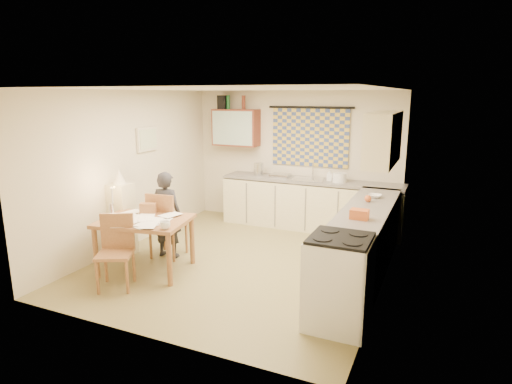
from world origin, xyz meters
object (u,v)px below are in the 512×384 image
at_px(counter_back, 310,205).
at_px(dining_table, 146,245).
at_px(stove, 339,282).
at_px(person, 167,215).
at_px(shelf_stand, 122,219).
at_px(counter_right, 364,242).
at_px(chair_far, 168,237).

height_order(counter_back, dining_table, counter_back).
xyz_separation_m(stove, person, (-2.85, 0.94, 0.16)).
bearing_deg(counter_back, shelf_stand, -133.06).
relative_size(counter_right, chair_far, 2.91).
bearing_deg(dining_table, person, 83.64).
relative_size(counter_back, dining_table, 2.49).
height_order(dining_table, person, person).
bearing_deg(shelf_stand, person, 15.23).
distance_m(stove, dining_table, 2.83).
height_order(dining_table, shelf_stand, shelf_stand).
height_order(counter_back, shelf_stand, shelf_stand).
relative_size(stove, person, 0.76).
relative_size(person, shelf_stand, 1.19).
distance_m(counter_back, counter_right, 2.09).
distance_m(stove, person, 3.00).
bearing_deg(shelf_stand, chair_far, 15.05).
relative_size(counter_back, stove, 3.30).
bearing_deg(dining_table, shelf_stand, 142.03).
bearing_deg(chair_far, shelf_stand, 10.57).
bearing_deg(stove, shelf_stand, 168.04).
height_order(stove, shelf_stand, shelf_stand).
distance_m(stove, chair_far, 3.00).
height_order(counter_back, counter_right, same).
xyz_separation_m(counter_right, person, (-2.85, -0.58, 0.21)).
bearing_deg(counter_right, stove, -90.00).
height_order(counter_back, stove, stove).
bearing_deg(person, dining_table, 89.20).
relative_size(counter_right, dining_table, 2.22).
relative_size(chair_far, person, 0.77).
bearing_deg(shelf_stand, counter_back, 46.94).
bearing_deg(person, counter_right, -173.36).
xyz_separation_m(counter_back, shelf_stand, (-2.26, -2.42, 0.10)).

